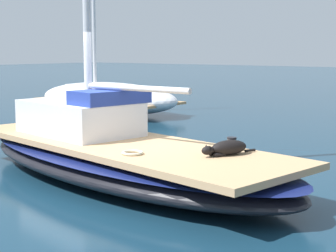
# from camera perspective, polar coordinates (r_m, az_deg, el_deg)

# --- Properties ---
(ground_plane) EXTENTS (120.00, 120.00, 0.00)m
(ground_plane) POSITION_cam_1_polar(r_m,az_deg,el_deg) (9.19, -5.03, -5.72)
(ground_plane) COLOR #143347
(sailboat_main) EXTENTS (3.69, 7.55, 0.66)m
(sailboat_main) POSITION_cam_1_polar(r_m,az_deg,el_deg) (9.11, -5.05, -3.67)
(sailboat_main) COLOR black
(sailboat_main) RESTS_ON ground
(cabin_house) EXTENTS (1.75, 2.43, 0.84)m
(cabin_house) POSITION_cam_1_polar(r_m,az_deg,el_deg) (9.90, -9.08, 1.14)
(cabin_house) COLOR silver
(cabin_house) RESTS_ON sailboat_main
(dog_black) EXTENTS (0.90, 0.49, 0.22)m
(dog_black) POSITION_cam_1_polar(r_m,az_deg,el_deg) (7.89, 6.28, -2.34)
(dog_black) COLOR black
(dog_black) RESTS_ON sailboat_main
(deck_winch) EXTENTS (0.16, 0.16, 0.21)m
(deck_winch) POSITION_cam_1_polar(r_m,az_deg,el_deg) (8.25, 6.79, -1.96)
(deck_winch) COLOR #B7B7BC
(deck_winch) RESTS_ON sailboat_main
(coiled_rope) EXTENTS (0.32, 0.32, 0.04)m
(coiled_rope) POSITION_cam_1_polar(r_m,az_deg,el_deg) (7.94, -3.79, -2.87)
(coiled_rope) COLOR beige
(coiled_rope) RESTS_ON sailboat_main
(moored_boat_starboard_side) EXTENTS (2.75, 5.71, 6.84)m
(moored_boat_starboard_side) POSITION_cam_1_polar(r_m,az_deg,el_deg) (18.49, -6.47, 3.05)
(moored_boat_starboard_side) COLOR white
(moored_boat_starboard_side) RESTS_ON ground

